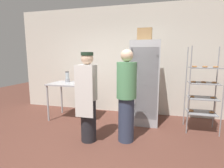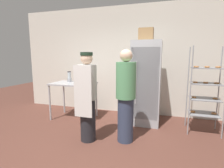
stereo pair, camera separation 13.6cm
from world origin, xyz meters
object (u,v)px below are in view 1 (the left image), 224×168
object	(u,v)px
blender_pitcher	(67,77)
refrigerator	(145,83)
donut_box	(80,82)
baking_rack	(203,90)
person_customer	(126,96)
cardboard_storage_box	(145,35)
person_baker	(88,96)

from	to	relation	value
blender_pitcher	refrigerator	bearing A→B (deg)	1.68
donut_box	blender_pitcher	distance (m)	0.47
refrigerator	donut_box	bearing A→B (deg)	-172.33
refrigerator	baking_rack	world-z (taller)	refrigerator
donut_box	person_customer	world-z (taller)	person_customer
donut_box	cardboard_storage_box	distance (m)	1.93
refrigerator	person_baker	bearing A→B (deg)	-127.03
refrigerator	donut_box	distance (m)	1.60
baking_rack	person_baker	size ratio (longest dim) A/B	1.08
person_baker	person_customer	xyz separation A→B (m)	(0.69, 0.18, 0.01)
donut_box	person_baker	size ratio (longest dim) A/B	0.15
blender_pitcher	cardboard_storage_box	distance (m)	2.25
person_baker	person_customer	world-z (taller)	person_customer
person_customer	baking_rack	bearing A→B (deg)	30.91
baking_rack	person_customer	size ratio (longest dim) A/B	1.05
person_baker	baking_rack	bearing A→B (deg)	26.26
baking_rack	cardboard_storage_box	size ratio (longest dim) A/B	5.43
refrigerator	cardboard_storage_box	world-z (taller)	cardboard_storage_box
blender_pitcher	person_customer	size ratio (longest dim) A/B	0.16
blender_pitcher	person_customer	bearing A→B (deg)	-29.74
donut_box	baking_rack	bearing A→B (deg)	0.72
cardboard_storage_box	person_baker	size ratio (longest dim) A/B	0.20
refrigerator	baking_rack	size ratio (longest dim) A/B	1.08
refrigerator	person_customer	bearing A→B (deg)	-103.37
baking_rack	blender_pitcher	distance (m)	3.27
donut_box	blender_pitcher	bearing A→B (deg)	160.62
cardboard_storage_box	person_baker	xyz separation A→B (m)	(-0.91, -1.30, -1.23)
baking_rack	person_baker	world-z (taller)	baking_rack
cardboard_storage_box	person_baker	distance (m)	2.00
refrigerator	donut_box	size ratio (longest dim) A/B	7.83
cardboard_storage_box	person_customer	xyz separation A→B (m)	(-0.22, -1.11, -1.22)
person_baker	person_customer	distance (m)	0.72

